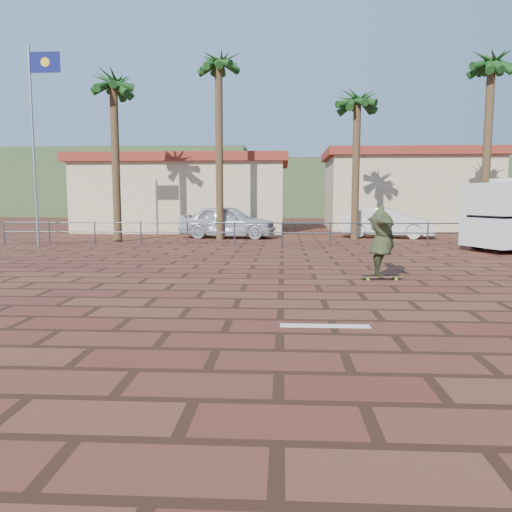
{
  "coord_description": "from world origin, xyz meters",
  "views": [
    {
      "loc": [
        0.04,
        -8.86,
        1.99
      ],
      "look_at": [
        -0.52,
        1.34,
        0.8
      ],
      "focal_mm": 35.0,
      "sensor_mm": 36.0,
      "label": 1
    }
  ],
  "objects": [
    {
      "name": "building_east",
      "position": [
        8.0,
        24.0,
        2.54
      ],
      "size": [
        10.6,
        6.6,
        5.0
      ],
      "color": "beige",
      "rests_on": "ground"
    },
    {
      "name": "palm_center",
      "position": [
        3.5,
        15.5,
        6.36
      ],
      "size": [
        2.4,
        2.4,
        7.75
      ],
      "color": "brown",
      "rests_on": "ground"
    },
    {
      "name": "car_silver",
      "position": [
        -2.72,
        16.0,
        0.82
      ],
      "size": [
        5.01,
        2.52,
        1.64
      ],
      "primitive_type": "imported",
      "rotation": [
        0.0,
        0.0,
        1.44
      ],
      "color": "silver",
      "rests_on": "ground"
    },
    {
      "name": "longboard",
      "position": [
        2.44,
        3.35,
        0.08
      ],
      "size": [
        1.03,
        0.34,
        0.1
      ],
      "rotation": [
        0.0,
        0.0,
        0.12
      ],
      "color": "olive",
      "rests_on": "ground"
    },
    {
      "name": "flagpole",
      "position": [
        -9.87,
        11.0,
        4.64
      ],
      "size": [
        1.3,
        0.1,
        8.0
      ],
      "color": "gray",
      "rests_on": "ground"
    },
    {
      "name": "ground",
      "position": [
        0.0,
        0.0,
        0.0
      ],
      "size": [
        120.0,
        120.0,
        0.0
      ],
      "primitive_type": "plane",
      "color": "brown",
      "rests_on": "ground"
    },
    {
      "name": "palm_left",
      "position": [
        -3.0,
        15.0,
        7.95
      ],
      "size": [
        2.4,
        2.4,
        9.45
      ],
      "color": "brown",
      "rests_on": "ground"
    },
    {
      "name": "paint_stripe",
      "position": [
        0.7,
        -1.2,
        0.0
      ],
      "size": [
        1.4,
        0.22,
        0.01
      ],
      "primitive_type": "cube",
      "color": "white",
      "rests_on": "ground"
    },
    {
      "name": "hill_back",
      "position": [
        -22.0,
        56.0,
        4.0
      ],
      "size": [
        35.0,
        14.0,
        8.0
      ],
      "primitive_type": "cube",
      "color": "#384C28",
      "rests_on": "ground"
    },
    {
      "name": "car_white",
      "position": [
        5.23,
        16.5,
        0.75
      ],
      "size": [
        4.8,
        2.55,
        1.5
      ],
      "primitive_type": "imported",
      "rotation": [
        0.0,
        0.0,
        1.35
      ],
      "color": "silver",
      "rests_on": "ground"
    },
    {
      "name": "skateboarder",
      "position": [
        2.44,
        3.35,
        0.96
      ],
      "size": [
        0.67,
        2.14,
        1.72
      ],
      "primitive_type": "imported",
      "rotation": [
        0.0,
        0.0,
        1.62
      ],
      "color": "#32391E",
      "rests_on": "longboard"
    },
    {
      "name": "building_west",
      "position": [
        -6.0,
        22.0,
        2.28
      ],
      "size": [
        12.6,
        7.6,
        4.5
      ],
      "color": "beige",
      "rests_on": "ground"
    },
    {
      "name": "guardrail",
      "position": [
        0.0,
        12.0,
        0.68
      ],
      "size": [
        24.06,
        0.06,
        1.0
      ],
      "color": "#47494F",
      "rests_on": "ground"
    },
    {
      "name": "hill_front",
      "position": [
        0.0,
        50.0,
        3.0
      ],
      "size": [
        70.0,
        18.0,
        6.0
      ],
      "primitive_type": "cube",
      "color": "#384C28",
      "rests_on": "ground"
    },
    {
      "name": "palm_far_left",
      "position": [
        -7.5,
        13.5,
        6.83
      ],
      "size": [
        2.4,
        2.4,
        8.25
      ],
      "color": "brown",
      "rests_on": "ground"
    },
    {
      "name": "palm_right",
      "position": [
        9.0,
        14.0,
        7.58
      ],
      "size": [
        2.4,
        2.4,
        9.05
      ],
      "color": "brown",
      "rests_on": "ground"
    }
  ]
}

